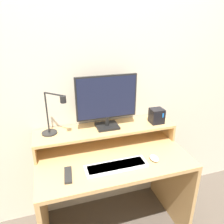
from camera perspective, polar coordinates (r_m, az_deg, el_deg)
The scene contains 9 objects.
wall_back at distance 1.84m, azimuth -3.28°, elevation 8.13°, with size 6.00×0.05×2.50m.
desk at distance 1.86m, azimuth 0.13°, elevation -16.98°, with size 1.16×0.65×0.74m.
monitor_shelf at distance 1.82m, azimuth -1.65°, elevation -4.78°, with size 1.16×0.28×0.15m.
monitor at distance 1.73m, azimuth -1.37°, elevation 3.02°, with size 0.50×0.16×0.44m.
desk_lamp at distance 1.69m, azimuth -15.19°, elevation -1.74°, with size 0.20×0.20×0.34m.
router_dock at distance 1.91m, azimuth 11.57°, elevation -0.99°, with size 0.11×0.11×0.13m.
keyboard at distance 1.60m, azimuth 1.15°, elevation -13.93°, with size 0.45×0.13×0.02m.
mouse at distance 1.70m, azimuth 10.96°, elevation -11.76°, with size 0.06×0.09×0.03m.
remote_control at distance 1.56m, azimuth -11.40°, elevation -15.82°, with size 0.07×0.17×0.02m.
Camera 1 is at (-0.43, -1.04, 1.71)m, focal length 35.00 mm.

